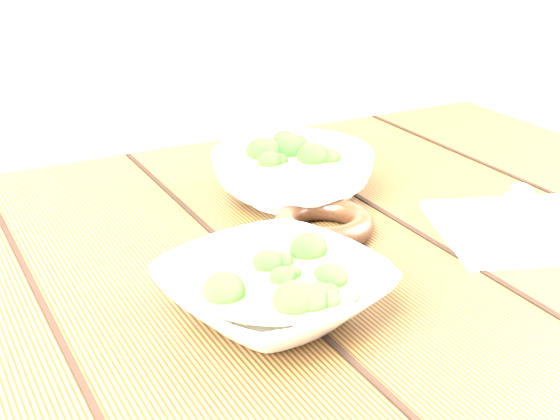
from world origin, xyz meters
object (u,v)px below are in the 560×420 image
at_px(soup_bowl_front, 274,290).
at_px(trivet, 323,224).
at_px(soup_bowl_back, 293,173).
at_px(napkin, 531,228).
at_px(table, 267,362).

height_order(soup_bowl_front, trivet, soup_bowl_front).
distance_m(soup_bowl_front, soup_bowl_back, 0.28).
xyz_separation_m(soup_bowl_front, napkin, (0.33, 0.02, -0.02)).
bearing_deg(napkin, soup_bowl_back, 151.52).
bearing_deg(soup_bowl_back, trivet, -101.27).
bearing_deg(soup_bowl_back, table, -127.44).
relative_size(soup_bowl_back, trivet, 2.14).
bearing_deg(soup_bowl_front, table, 66.65).
bearing_deg(table, napkin, -14.03).
bearing_deg(soup_bowl_front, trivet, 45.02).
xyz_separation_m(table, napkin, (0.29, -0.07, 0.13)).
bearing_deg(trivet, soup_bowl_front, -134.98).
bearing_deg(napkin, trivet, 174.09).
height_order(table, napkin, napkin).
xyz_separation_m(soup_bowl_front, trivet, (0.13, 0.13, -0.01)).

